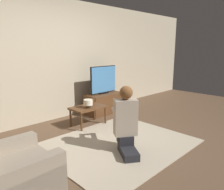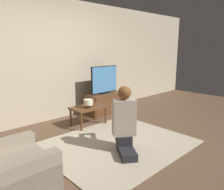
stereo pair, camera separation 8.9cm
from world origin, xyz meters
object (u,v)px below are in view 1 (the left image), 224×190
at_px(tv, 103,80).
at_px(table_lamp, 88,103).
at_px(armchair, 8,176).
at_px(person_kneeling, 126,120).
at_px(coffee_table, 88,109).

height_order(tv, table_lamp, tv).
bearing_deg(table_lamp, armchair, -150.00).
distance_m(armchair, person_kneeling, 1.71).
relative_size(person_kneeling, table_lamp, 5.60).
bearing_deg(person_kneeling, armchair, 30.05).
height_order(coffee_table, table_lamp, table_lamp).
bearing_deg(coffee_table, table_lamp, -127.36).
bearing_deg(coffee_table, tv, 28.01).
bearing_deg(person_kneeling, coffee_table, -70.24).
relative_size(tv, person_kneeling, 0.77).
height_order(armchair, person_kneeling, person_kneeling).
relative_size(tv, armchair, 0.85).
relative_size(tv, coffee_table, 1.11).
xyz_separation_m(coffee_table, armchair, (-2.00, -1.20, -0.06)).
bearing_deg(coffee_table, person_kneeling, -103.60).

